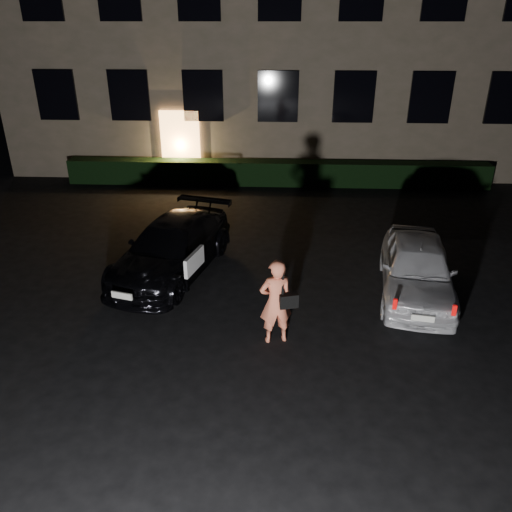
{
  "coord_description": "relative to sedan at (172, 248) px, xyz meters",
  "views": [
    {
      "loc": [
        0.11,
        -6.96,
        5.45
      ],
      "look_at": [
        -0.32,
        2.0,
        1.16
      ],
      "focal_mm": 35.0,
      "sensor_mm": 36.0,
      "label": 1
    }
  ],
  "objects": [
    {
      "name": "hedge",
      "position": [
        2.36,
        7.0,
        -0.19
      ],
      "size": [
        15.0,
        0.7,
        0.85
      ],
      "primitive_type": "cube",
      "color": "black",
      "rests_on": "ground"
    },
    {
      "name": "hatch",
      "position": [
        5.45,
        -0.78,
        0.01
      ],
      "size": [
        2.06,
        3.86,
        1.25
      ],
      "rotation": [
        0.0,
        0.0,
        -0.17
      ],
      "color": "silver",
      "rests_on": "ground"
    },
    {
      "name": "sedan",
      "position": [
        0.0,
        0.0,
        0.0
      ],
      "size": [
        2.76,
        4.53,
        1.23
      ],
      "rotation": [
        0.0,
        0.0,
        -0.26
      ],
      "color": "black",
      "rests_on": "ground"
    },
    {
      "name": "ground",
      "position": [
        2.36,
        -3.5,
        -0.61
      ],
      "size": [
        80.0,
        80.0,
        0.0
      ],
      "primitive_type": "plane",
      "color": "black",
      "rests_on": "ground"
    },
    {
      "name": "building",
      "position": [
        2.36,
        11.49,
        5.39
      ],
      "size": [
        20.0,
        8.11,
        12.0
      ],
      "color": "#6C624D",
      "rests_on": "ground"
    },
    {
      "name": "man",
      "position": [
        2.46,
        -2.69,
        0.22
      ],
      "size": [
        0.76,
        0.54,
        1.66
      ],
      "rotation": [
        0.0,
        0.0,
        3.4
      ],
      "color": "#EF7755",
      "rests_on": "ground"
    }
  ]
}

